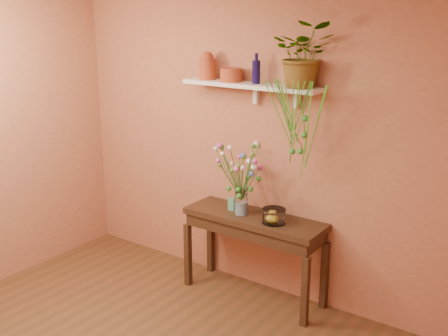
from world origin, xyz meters
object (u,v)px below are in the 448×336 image
(glass_vase, at_px, (241,203))
(glass_bowl, at_px, (274,216))
(terracotta_jug, at_px, (207,66))
(spider_plant, at_px, (304,54))
(sideboard, at_px, (254,228))
(bouquet, at_px, (242,167))
(blue_bottle, at_px, (256,71))

(glass_vase, distance_m, glass_bowl, 0.34)
(terracotta_jug, xyz_separation_m, spider_plant, (0.95, 0.02, 0.14))
(terracotta_jug, bearing_deg, sideboard, -9.23)
(glass_bowl, bearing_deg, spider_plant, 46.86)
(terracotta_jug, relative_size, glass_vase, 1.02)
(sideboard, relative_size, terracotta_jug, 5.19)
(terracotta_jug, bearing_deg, glass_vase, -15.65)
(sideboard, xyz_separation_m, bouquet, (-0.11, -0.03, 0.55))
(sideboard, bearing_deg, spider_plant, 16.95)
(terracotta_jug, distance_m, glass_bowl, 1.46)
(blue_bottle, relative_size, spider_plant, 0.48)
(spider_plant, bearing_deg, blue_bottle, -178.97)
(glass_vase, bearing_deg, bouquet, 51.28)
(sideboard, distance_m, glass_bowl, 0.29)
(glass_vase, bearing_deg, terracotta_jug, 164.35)
(sideboard, bearing_deg, glass_vase, -162.43)
(blue_bottle, distance_m, glass_vase, 1.16)
(spider_plant, height_order, glass_vase, spider_plant)
(blue_bottle, relative_size, glass_bowl, 1.24)
(terracotta_jug, relative_size, spider_plant, 0.47)
(spider_plant, relative_size, glass_bowl, 2.57)
(glass_vase, relative_size, glass_bowl, 1.19)
(terracotta_jug, distance_m, glass_vase, 1.26)
(sideboard, distance_m, terracotta_jug, 1.50)
(spider_plant, relative_size, bouquet, 1.02)
(glass_vase, bearing_deg, spider_plant, 17.10)
(blue_bottle, height_order, spider_plant, spider_plant)
(blue_bottle, relative_size, bouquet, 0.49)
(blue_bottle, relative_size, glass_vase, 1.04)
(spider_plant, distance_m, glass_vase, 1.41)
(sideboard, xyz_separation_m, terracotta_jug, (-0.58, 0.09, 1.39))
(terracotta_jug, height_order, glass_vase, terracotta_jug)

